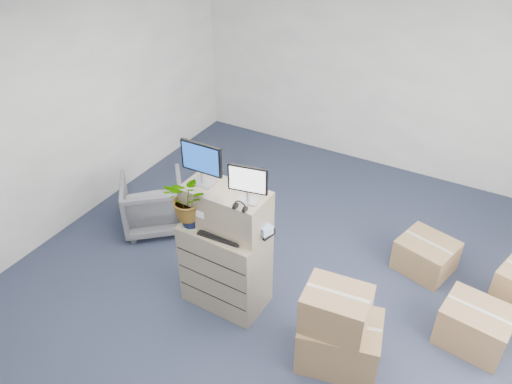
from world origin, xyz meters
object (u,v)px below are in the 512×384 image
Objects in this scene: keyboard at (222,235)px; office_chair at (153,201)px; filing_cabinet_lower at (226,265)px; monitor_right at (248,182)px; monitor_left at (201,161)px; water_bottle at (231,216)px; potted_plant at (189,204)px.

office_chair is (-1.53, 0.75, -0.60)m from keyboard.
filing_cabinet_lower is 2.65× the size of monitor_right.
monitor_left is at bearing 170.90° from filing_cabinet_lower.
monitor_right is (0.27, -0.00, 1.10)m from filing_cabinet_lower.
potted_plant is at bearing -153.65° from water_bottle.
monitor_left reaches higher than filing_cabinet_lower.
potted_plant reaches higher than filing_cabinet_lower.
keyboard is 1.81m from office_chair.
filing_cabinet_lower is at bearing 168.74° from monitor_right.
water_bottle is at bearing 47.99° from filing_cabinet_lower.
filing_cabinet_lower is at bearing 110.14° from keyboard.
monitor_right is 0.69m from potted_plant.
potted_plant is 0.64× the size of office_chair.
keyboard is 0.20m from water_bottle.
water_bottle is at bearing 118.15° from office_chair.
office_chair is (-1.18, 0.76, -0.84)m from potted_plant.
filing_cabinet_lower is 1.27× the size of office_chair.
monitor_left is at bearing 148.60° from keyboard.
monitor_right is at bearing -13.87° from water_bottle.
potted_plant is at bearing 177.95° from keyboard.
potted_plant is (-0.35, -0.01, 0.25)m from keyboard.
filing_cabinet_lower is 2.18× the size of keyboard.
office_chair is (-1.53, 0.59, -0.71)m from water_bottle.
monitor_left is at bearing -178.34° from water_bottle.
water_bottle is 0.51× the size of potted_plant.
potted_plant is (-0.57, -0.12, -0.36)m from monitor_right.
filing_cabinet_lower is 2.25× the size of monitor_left.
monitor_left is (-0.25, 0.05, 1.13)m from filing_cabinet_lower.
keyboard is 1.78× the size of water_bottle.
keyboard is (0.05, -0.11, 0.49)m from filing_cabinet_lower.
potted_plant reaches higher than office_chair.
keyboard is 0.43m from potted_plant.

